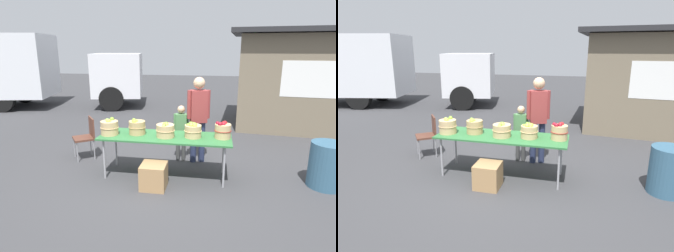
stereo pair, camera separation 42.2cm
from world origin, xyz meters
TOP-DOWN VIEW (x-y plane):
  - ground_plane at (0.00, 0.00)m, footprint 40.00×40.00m
  - market_table at (0.00, 0.00)m, footprint 2.30×0.76m
  - apple_basket_green_0 at (-0.99, -0.08)m, footprint 0.33×0.33m
  - apple_basket_green_1 at (-0.52, 0.04)m, footprint 0.31×0.31m
  - apple_basket_green_2 at (0.01, -0.05)m, footprint 0.33×0.33m
  - apple_basket_green_3 at (0.49, 0.01)m, footprint 0.31×0.31m
  - apple_basket_red_0 at (0.99, 0.05)m, footprint 0.29×0.29m
  - vendor_adult at (0.52, 0.77)m, footprint 0.44×0.30m
  - child_customer at (0.18, 0.78)m, footprint 0.30×0.18m
  - box_truck at (-6.50, 5.32)m, footprint 7.98×3.74m
  - food_kiosk at (3.02, 4.05)m, footprint 3.77×3.23m
  - folding_chair at (-1.76, 0.58)m, footprint 0.56×0.56m
  - trash_barrel at (2.70, 0.03)m, footprint 0.56×0.56m
  - produce_crate at (-0.10, -0.50)m, footprint 0.41×0.41m

SIDE VIEW (x-z plane):
  - ground_plane at x=0.00m, z-range 0.00..0.00m
  - produce_crate at x=-0.10m, z-range 0.00..0.41m
  - trash_barrel at x=2.70m, z-range 0.00..0.76m
  - folding_chair at x=-1.76m, z-range 0.08..0.94m
  - child_customer at x=0.18m, z-range 0.10..1.25m
  - market_table at x=0.00m, z-range 0.34..1.09m
  - apple_basket_green_2 at x=0.01m, z-range 0.74..1.01m
  - apple_basket_green_3 at x=0.49m, z-range 0.74..1.01m
  - apple_basket_green_1 at x=-0.52m, z-range 0.73..1.02m
  - apple_basket_green_0 at x=-0.99m, z-range 0.73..1.03m
  - apple_basket_red_0 at x=0.99m, z-range 0.74..1.04m
  - vendor_adult at x=0.52m, z-range 0.15..1.86m
  - food_kiosk at x=3.02m, z-range 0.01..2.75m
  - box_truck at x=-6.50m, z-range 0.11..2.86m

